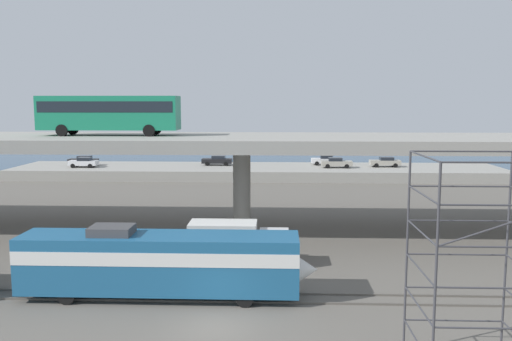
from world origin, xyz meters
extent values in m
plane|color=#605B54|center=(0.00, 0.00, 0.00)|extent=(260.00, 260.00, 0.00)
cube|color=#59544C|center=(0.00, 3.28, 0.06)|extent=(110.00, 0.12, 0.12)
cube|color=#59544C|center=(0.00, 4.72, 0.06)|extent=(110.00, 0.12, 0.12)
cube|color=#1E5984|center=(-3.67, 4.00, 2.08)|extent=(15.89, 3.00, 3.20)
cube|color=silver|center=(-3.67, 4.00, 2.66)|extent=(15.89, 3.04, 0.77)
cone|color=silver|center=(4.28, 4.00, 1.76)|extent=(2.17, 2.85, 2.85)
cube|color=black|center=(2.65, 4.00, 2.98)|extent=(2.17, 2.70, 1.02)
cube|color=#3F3F42|center=(-6.37, 4.00, 3.93)|extent=(2.40, 1.80, 0.50)
cylinder|color=black|center=(1.30, 5.35, 0.48)|extent=(0.96, 0.18, 0.96)
cylinder|color=black|center=(1.30, 2.65, 0.48)|extent=(0.96, 0.18, 0.96)
cylinder|color=black|center=(-8.63, 5.35, 0.48)|extent=(0.96, 0.18, 0.96)
cylinder|color=black|center=(-8.63, 2.65, 0.48)|extent=(0.96, 0.18, 0.96)
cube|color=gray|center=(0.00, 20.00, 7.80)|extent=(96.00, 12.25, 1.04)
cylinder|color=gray|center=(0.00, 20.00, 3.64)|extent=(1.50, 1.50, 7.28)
cube|color=#197A56|center=(-11.46, 20.38, 10.27)|extent=(12.00, 2.55, 2.90)
cube|color=black|center=(-11.46, 20.38, 10.80)|extent=(11.52, 2.59, 0.93)
cube|color=black|center=(-17.41, 20.38, 10.62)|extent=(0.08, 2.30, 1.74)
cylinder|color=black|center=(-15.18, 19.17, 8.82)|extent=(1.00, 0.26, 1.00)
cylinder|color=black|center=(-15.18, 21.59, 8.82)|extent=(1.00, 0.26, 1.00)
cylinder|color=black|center=(-7.74, 19.17, 8.82)|extent=(1.00, 0.26, 1.00)
cylinder|color=black|center=(-7.74, 21.59, 8.82)|extent=(1.00, 0.26, 1.00)
cube|color=silver|center=(2.85, 10.25, 1.44)|extent=(2.00, 2.30, 2.00)
cube|color=silver|center=(-0.65, 10.25, 1.74)|extent=(4.60, 2.30, 2.60)
cylinder|color=black|center=(2.56, 11.34, 0.44)|extent=(0.88, 0.28, 0.88)
cylinder|color=black|center=(2.56, 9.15, 0.44)|extent=(0.88, 0.28, 0.88)
cylinder|color=black|center=(-1.66, 11.34, 0.44)|extent=(0.88, 0.28, 0.88)
cylinder|color=black|center=(-1.66, 9.15, 0.44)|extent=(0.88, 0.28, 0.88)
cylinder|color=#38383D|center=(8.77, -2.37, 4.54)|extent=(0.10, 0.10, 9.08)
cylinder|color=#38383D|center=(13.07, -2.37, 4.54)|extent=(0.10, 0.10, 9.08)
cylinder|color=#38383D|center=(8.77, -6.67, 4.54)|extent=(0.10, 0.10, 9.08)
cylinder|color=#38383D|center=(10.92, -2.37, 1.51)|extent=(4.31, 0.07, 0.07)
cylinder|color=#38383D|center=(8.77, -4.52, 1.51)|extent=(0.07, 4.31, 0.07)
cylinder|color=#38383D|center=(10.92, -2.37, 3.03)|extent=(4.31, 0.07, 0.07)
cylinder|color=#38383D|center=(10.92, -6.67, 3.03)|extent=(4.31, 0.07, 0.07)
cylinder|color=#38383D|center=(8.77, -4.52, 3.03)|extent=(0.07, 4.31, 0.07)
cylinder|color=#38383D|center=(10.92, -2.37, 4.54)|extent=(4.31, 0.07, 0.07)
cylinder|color=#38383D|center=(10.92, -6.67, 4.54)|extent=(4.31, 0.07, 0.07)
cylinder|color=#38383D|center=(8.77, -4.52, 4.54)|extent=(0.07, 4.31, 0.07)
cylinder|color=#38383D|center=(10.92, -2.37, 6.06)|extent=(4.31, 0.07, 0.07)
cylinder|color=#38383D|center=(10.92, -6.67, 6.06)|extent=(4.31, 0.07, 0.07)
cylinder|color=#38383D|center=(8.77, -4.52, 6.06)|extent=(0.07, 4.31, 0.07)
cylinder|color=#38383D|center=(10.92, -2.37, 7.57)|extent=(4.31, 0.07, 0.07)
cylinder|color=#38383D|center=(10.92, -6.67, 7.57)|extent=(4.31, 0.07, 0.07)
cylinder|color=#38383D|center=(8.77, -4.52, 7.57)|extent=(0.07, 4.31, 0.07)
cylinder|color=#38383D|center=(10.92, -2.37, 9.08)|extent=(4.31, 0.07, 0.07)
cylinder|color=#38383D|center=(10.92, -6.67, 9.08)|extent=(4.31, 0.07, 0.07)
cylinder|color=#38383D|center=(8.77, -4.52, 9.08)|extent=(0.07, 4.31, 0.07)
cylinder|color=#38383D|center=(10.92, -6.67, 6.81)|extent=(4.33, 0.07, 1.58)
cube|color=gray|center=(0.00, 55.00, 0.76)|extent=(72.91, 12.85, 1.53)
cube|color=#9E998C|center=(11.86, 54.15, 2.20)|extent=(4.54, 1.77, 0.70)
cube|color=#1E232B|center=(11.64, 54.15, 2.79)|extent=(2.00, 1.56, 0.48)
cylinder|color=black|center=(13.27, 54.99, 1.85)|extent=(0.64, 0.20, 0.64)
cylinder|color=black|center=(13.27, 53.31, 1.85)|extent=(0.64, 0.20, 0.64)
cylinder|color=black|center=(10.46, 54.99, 1.85)|extent=(0.64, 0.20, 0.64)
cylinder|color=black|center=(10.46, 53.31, 1.85)|extent=(0.64, 0.20, 0.64)
cube|color=black|center=(-6.27, 56.67, 2.20)|extent=(4.63, 1.79, 0.70)
cube|color=#1E232B|center=(-6.04, 56.67, 2.79)|extent=(2.04, 1.57, 0.48)
cylinder|color=black|center=(-7.71, 55.82, 1.85)|extent=(0.64, 0.20, 0.64)
cylinder|color=black|center=(-7.71, 57.52, 1.85)|extent=(0.64, 0.20, 0.64)
cylinder|color=black|center=(-4.84, 55.82, 1.85)|extent=(0.64, 0.20, 0.64)
cylinder|color=black|center=(-4.84, 57.52, 1.85)|extent=(0.64, 0.20, 0.64)
cube|color=silver|center=(-25.96, 53.11, 2.20)|extent=(4.18, 1.78, 0.70)
cube|color=#1E232B|center=(-25.75, 53.11, 2.79)|extent=(1.84, 1.56, 0.48)
cylinder|color=black|center=(-27.25, 52.27, 1.85)|extent=(0.64, 0.20, 0.64)
cylinder|color=black|center=(-27.25, 53.96, 1.85)|extent=(0.64, 0.20, 0.64)
cylinder|color=black|center=(-24.66, 52.27, 1.85)|extent=(0.64, 0.20, 0.64)
cylinder|color=black|center=(-24.66, 53.96, 1.85)|extent=(0.64, 0.20, 0.64)
cube|color=silver|center=(10.43, 57.76, 2.20)|extent=(4.18, 1.82, 0.70)
cube|color=#1E232B|center=(10.64, 57.76, 2.79)|extent=(1.84, 1.60, 0.48)
cylinder|color=black|center=(9.14, 56.89, 1.85)|extent=(0.64, 0.20, 0.64)
cylinder|color=black|center=(9.14, 58.62, 1.85)|extent=(0.64, 0.20, 0.64)
cylinder|color=black|center=(11.73, 56.89, 1.85)|extent=(0.64, 0.20, 0.64)
cylinder|color=black|center=(11.73, 58.62, 1.85)|extent=(0.64, 0.20, 0.64)
cube|color=black|center=(-26.83, 55.50, 2.20)|extent=(4.39, 1.71, 0.70)
cube|color=#1E232B|center=(-26.61, 55.50, 2.79)|extent=(1.93, 1.50, 0.48)
cylinder|color=black|center=(-28.19, 54.69, 1.85)|extent=(0.64, 0.20, 0.64)
cylinder|color=black|center=(-28.19, 56.31, 1.85)|extent=(0.64, 0.20, 0.64)
cylinder|color=black|center=(-25.47, 54.69, 1.85)|extent=(0.64, 0.20, 0.64)
cylinder|color=black|center=(-25.47, 56.31, 1.85)|extent=(0.64, 0.20, 0.64)
cube|color=#9E998C|center=(19.24, 55.51, 2.20)|extent=(4.56, 1.71, 0.70)
cube|color=#1E232B|center=(19.47, 55.51, 2.79)|extent=(2.01, 1.51, 0.48)
cylinder|color=black|center=(17.83, 54.69, 1.85)|extent=(0.64, 0.20, 0.64)
cylinder|color=black|center=(17.83, 56.32, 1.85)|extent=(0.64, 0.20, 0.64)
cylinder|color=black|center=(20.66, 54.69, 1.85)|extent=(0.64, 0.20, 0.64)
cylinder|color=black|center=(20.66, 56.32, 1.85)|extent=(0.64, 0.20, 0.64)
cube|color=navy|center=(0.00, 78.00, 0.00)|extent=(140.00, 36.00, 0.01)
camera|label=1|loc=(3.05, -25.59, 11.16)|focal=37.73mm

